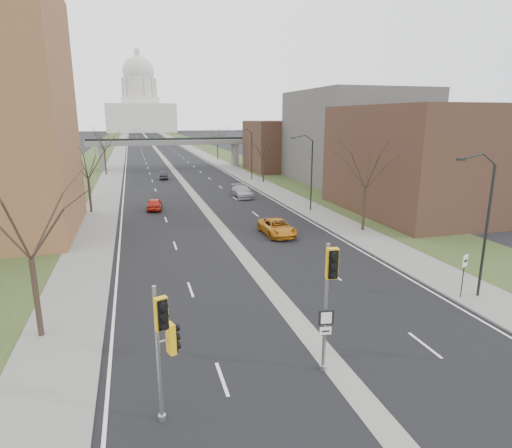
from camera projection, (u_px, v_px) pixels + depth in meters
name	position (u px, v px, depth m)	size (l,w,h in m)	color
ground	(352.00, 387.00, 17.50)	(700.00, 700.00, 0.00)	black
road_surface	(154.00, 147.00, 157.35)	(20.00, 600.00, 0.01)	black
median_strip	(154.00, 147.00, 157.35)	(1.20, 600.00, 0.02)	gray
sidewalk_right	(187.00, 146.00, 160.55)	(4.00, 600.00, 0.12)	gray
sidewalk_left	(120.00, 148.00, 154.13)	(4.00, 600.00, 0.12)	gray
grass_verge_right	(203.00, 146.00, 162.15)	(8.00, 600.00, 0.10)	#283C1B
grass_verge_left	(103.00, 148.00, 152.52)	(8.00, 600.00, 0.10)	#283C1B
commercial_block_near	(425.00, 160.00, 48.56)	(16.00, 20.00, 12.00)	#4A2E22
commercial_block_mid	(354.00, 137.00, 71.65)	(18.00, 22.00, 15.00)	#54514D
commercial_block_far	(284.00, 146.00, 87.43)	(14.00, 14.00, 10.00)	#4A2E22
pedestrian_bridge	(171.00, 146.00, 90.91)	(34.00, 3.00, 6.45)	slate
capitol	(140.00, 106.00, 311.33)	(48.00, 42.00, 55.75)	#BCB6AC
streetlight_near	(481.00, 186.00, 24.34)	(2.61, 0.20, 8.70)	black
streetlight_mid	(306.00, 151.00, 48.58)	(2.61, 0.20, 8.70)	black
streetlight_far	(247.00, 140.00, 72.82)	(2.61, 0.20, 8.70)	black
tree_left_a	(24.00, 208.00, 19.86)	(7.20, 7.20, 9.40)	#382B21
tree_left_b	(86.00, 158.00, 47.93)	(6.75, 6.75, 8.81)	#382B21
tree_left_c	(103.00, 138.00, 79.44)	(7.65, 7.65, 9.99)	#382B21
tree_right_a	(367.00, 162.00, 39.87)	(7.20, 7.20, 9.40)	#382B21
tree_right_b	(264.00, 148.00, 70.84)	(6.30, 6.30, 8.22)	#382B21
tree_right_c	(217.00, 132.00, 107.84)	(7.65, 7.65, 9.99)	#382B21
signal_pole_left	(164.00, 335.00, 14.74)	(0.88, 1.17, 5.23)	gray
signal_pole_median	(329.00, 287.00, 17.42)	(0.67, 0.96, 5.77)	gray
speed_limit_sign	(464.00, 268.00, 25.53)	(0.54, 0.26, 2.69)	black
car_left_near	(154.00, 204.00, 50.85)	(1.68, 4.19, 1.43)	red
car_left_far	(163.00, 176.00, 75.99)	(1.35, 3.87, 1.28)	black
car_right_near	(277.00, 227.00, 39.95)	(2.48, 5.37, 1.49)	#B76B13
car_right_mid	(242.00, 191.00, 58.84)	(2.20, 5.41, 1.57)	#97989E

